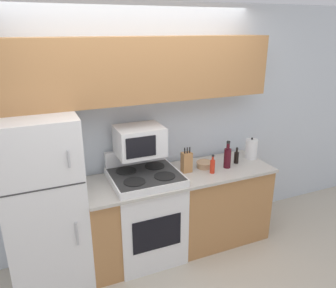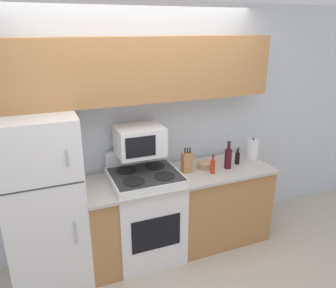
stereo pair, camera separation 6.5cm
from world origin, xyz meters
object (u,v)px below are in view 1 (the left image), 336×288
object	(u,v)px
refrigerator	(45,204)
bowl	(205,164)
bottle_hot_sauce	(212,166)
bottle_wine_red	(227,157)
bottle_soy_sauce	(236,157)
microwave	(139,141)
kettle	(251,149)
knife_block	(187,162)
stove	(146,214)

from	to	relation	value
refrigerator	bowl	world-z (taller)	refrigerator
bottle_hot_sauce	bottle_wine_red	bearing A→B (deg)	15.37
refrigerator	bowl	xyz separation A→B (m)	(1.64, 0.02, 0.10)
refrigerator	bottle_soy_sauce	xyz separation A→B (m)	(2.02, -0.02, 0.14)
bowl	bottle_wine_red	xyz separation A→B (m)	(0.22, -0.10, 0.08)
microwave	bowl	world-z (taller)	microwave
refrigerator	kettle	distance (m)	2.26
bowl	bottle_soy_sauce	distance (m)	0.39
bowl	bottle_hot_sauce	xyz separation A→B (m)	(0.00, -0.16, 0.04)
bowl	kettle	world-z (taller)	kettle
microwave	knife_block	size ratio (longest dim) A/B	1.68
microwave	knife_block	xyz separation A→B (m)	(0.47, -0.10, -0.27)
kettle	microwave	bearing A→B (deg)	177.59
refrigerator	bottle_soy_sauce	bearing A→B (deg)	-0.49
refrigerator	knife_block	distance (m)	1.42
stove	bottle_hot_sauce	bearing A→B (deg)	-9.67
microwave	bottle_wine_red	size ratio (longest dim) A/B	1.52
microwave	bottle_soy_sauce	bearing A→B (deg)	-5.86
stove	bottle_wine_red	xyz separation A→B (m)	(0.91, -0.06, 0.51)
bowl	bottle_soy_sauce	bearing A→B (deg)	-4.99
refrigerator	bottle_wine_red	size ratio (longest dim) A/B	5.44
bottle_soy_sauce	bottle_wine_red	xyz separation A→B (m)	(-0.16, -0.06, 0.05)
bottle_hot_sauce	kettle	distance (m)	0.64
stove	bowl	world-z (taller)	stove
bowl	bottle_wine_red	size ratio (longest dim) A/B	0.59
refrigerator	microwave	size ratio (longest dim) A/B	3.58
bottle_hot_sauce	refrigerator	bearing A→B (deg)	175.10
microwave	kettle	distance (m)	1.35
knife_block	refrigerator	bearing A→B (deg)	179.82
knife_block	bottle_hot_sauce	size ratio (longest dim) A/B	1.35
stove	kettle	size ratio (longest dim) A/B	4.43
kettle	bottle_hot_sauce	bearing A→B (deg)	-163.78
bowl	bottle_hot_sauce	distance (m)	0.16
refrigerator	kettle	xyz separation A→B (m)	(2.25, 0.04, 0.18)
microwave	bottle_wine_red	world-z (taller)	microwave
knife_block	microwave	bearing A→B (deg)	168.28
knife_block	bottle_soy_sauce	distance (m)	0.61
bottle_wine_red	kettle	world-z (taller)	bottle_wine_red
stove	bowl	size ratio (longest dim) A/B	6.22
stove	knife_block	bearing A→B (deg)	2.19
stove	kettle	distance (m)	1.41
refrigerator	bottle_wine_red	xyz separation A→B (m)	(1.86, -0.08, 0.18)
stove	microwave	xyz separation A→B (m)	(-0.01, 0.12, 0.77)
refrigerator	bowl	size ratio (longest dim) A/B	9.15
refrigerator	microwave	world-z (taller)	refrigerator
refrigerator	bottle_hot_sauce	distance (m)	1.65
bottle_soy_sauce	bottle_wine_red	size ratio (longest dim) A/B	0.60
bottle_soy_sauce	bottle_wine_red	world-z (taller)	bottle_wine_red
bottle_soy_sauce	refrigerator	bearing A→B (deg)	179.51
bottle_hot_sauce	kettle	size ratio (longest dim) A/B	0.80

